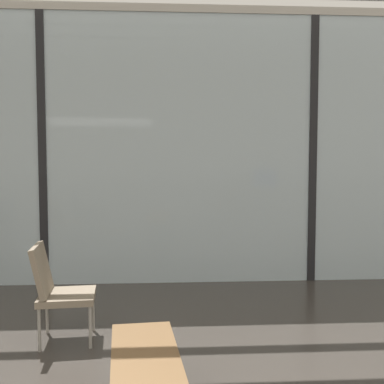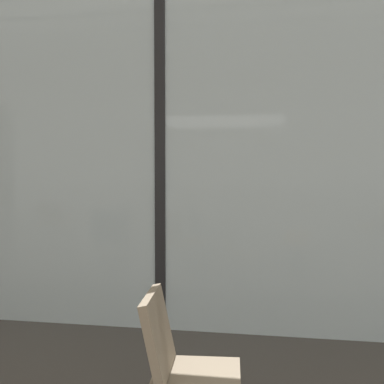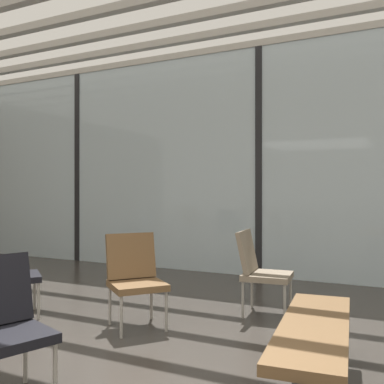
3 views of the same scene
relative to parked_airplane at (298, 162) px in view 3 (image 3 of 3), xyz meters
name	(u,v)px [view 3 (image 3 of 3)]	position (x,y,z in m)	size (l,w,h in m)	color
glass_curtain_wall	(260,162)	(0.52, -5.21, -0.35)	(14.00, 0.08, 3.48)	silver
window_mullion_0	(79,167)	(-2.98, -5.21, -0.35)	(0.10, 0.12, 3.48)	black
window_mullion_1	(260,162)	(0.52, -5.21, -0.35)	(0.10, 0.12, 3.48)	black
parked_airplane	(298,162)	(0.00, 0.00, 0.00)	(11.06, 4.17, 4.17)	silver
lounge_chair_0	(135,274)	(0.15, -8.06, -1.59)	(0.71, 0.71, 0.87)	brown
lounge_chair_1	(5,269)	(-1.17, -8.42, -1.59)	(0.70, 0.71, 0.87)	black
lounge_chair_2	(0,319)	(0.22, -9.65, -1.59)	(0.66, 0.63, 0.87)	black
lounge_chair_6	(259,267)	(1.10, -7.16, -1.59)	(0.57, 0.53, 0.87)	#7F705B
waiting_bench	(314,340)	(1.96, -8.81, -1.72)	(0.54, 1.69, 0.47)	brown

